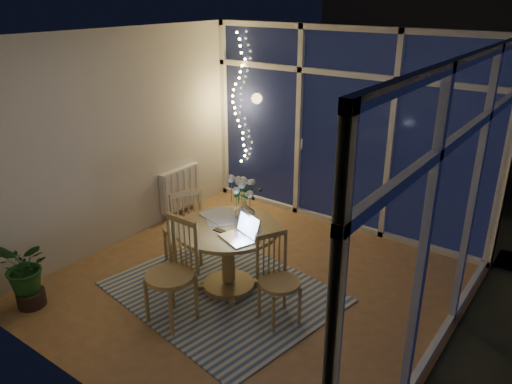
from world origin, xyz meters
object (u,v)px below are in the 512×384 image
at_px(chair_left, 181,225).
at_px(laptop, 237,228).
at_px(dining_table, 228,258).
at_px(chair_right, 279,281).
at_px(potted_plant, 26,273).
at_px(chair_front, 170,274).
at_px(flower_vase, 245,212).

distance_m(chair_left, laptop, 1.11).
xyz_separation_m(dining_table, chair_right, (0.75, -0.16, 0.08)).
height_order(chair_left, chair_right, chair_left).
height_order(laptop, potted_plant, laptop).
distance_m(chair_front, potted_plant, 1.51).
bearing_deg(chair_left, potted_plant, 1.53).
bearing_deg(dining_table, laptop, -32.18).
bearing_deg(chair_right, laptop, 117.03).
bearing_deg(chair_front, flower_vase, 82.82).
distance_m(chair_front, flower_vase, 1.03).
distance_m(chair_right, chair_front, 1.03).
xyz_separation_m(laptop, flower_vase, (-0.19, 0.37, -0.02)).
distance_m(laptop, flower_vase, 0.42).
height_order(chair_left, laptop, chair_left).
bearing_deg(chair_right, potted_plant, 147.13).
height_order(chair_right, flower_vase, flower_vase).
bearing_deg(chair_front, chair_left, 129.48).
relative_size(chair_right, flower_vase, 4.28).
distance_m(chair_right, flower_vase, 0.87).
height_order(dining_table, chair_front, chair_front).
relative_size(dining_table, chair_front, 1.02).
distance_m(dining_table, laptop, 0.58).
height_order(chair_right, laptop, laptop).
xyz_separation_m(dining_table, potted_plant, (-1.42, -1.43, 0.01)).
height_order(chair_front, flower_vase, chair_front).
relative_size(dining_table, flower_vase, 5.13).
bearing_deg(flower_vase, dining_table, -106.78).
relative_size(dining_table, chair_left, 1.09).
height_order(dining_table, potted_plant, potted_plant).
relative_size(chair_left, potted_plant, 1.30).
xyz_separation_m(chair_left, laptop, (1.02, -0.26, 0.37)).
bearing_deg(dining_table, flower_vase, 73.22).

